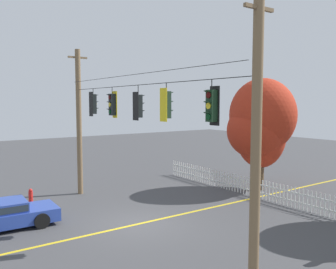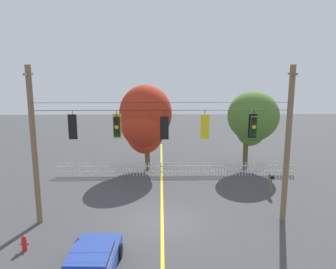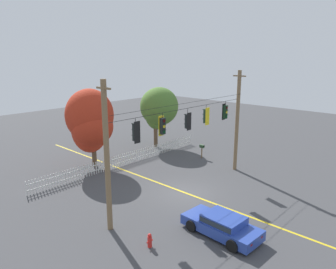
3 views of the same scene
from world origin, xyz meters
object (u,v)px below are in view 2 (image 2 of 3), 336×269
traffic_signal_westbound_side (205,126)px  autumn_maple_mid (253,118)px  fire_hydrant (24,243)px  parked_car (91,263)px  traffic_signal_northbound_primary (164,127)px  autumn_maple_near_fence (145,121)px  roadside_mailbox (271,178)px  traffic_signal_southbound_primary (117,126)px  traffic_signal_northbound_secondary (253,126)px  traffic_signal_eastbound_side (73,126)px

traffic_signal_westbound_side → autumn_maple_mid: autumn_maple_mid is taller
fire_hydrant → parked_car: bearing=-30.6°
traffic_signal_northbound_primary → autumn_maple_near_fence: size_ratio=0.22×
traffic_signal_westbound_side → autumn_maple_mid: 10.92m
parked_car → roadside_mailbox: roadside_mailbox is taller
autumn_maple_near_fence → roadside_mailbox: size_ratio=5.12×
traffic_signal_southbound_primary → traffic_signal_westbound_side: 4.40m
traffic_signal_westbound_side → traffic_signal_northbound_secondary: size_ratio=0.98×
traffic_signal_eastbound_side → traffic_signal_southbound_primary: bearing=0.5°
traffic_signal_westbound_side → traffic_signal_northbound_secondary: bearing=0.5°
traffic_signal_southbound_primary → autumn_maple_mid: 13.50m
parked_car → roadside_mailbox: (9.77, 8.69, 0.45)m
traffic_signal_eastbound_side → parked_car: size_ratio=0.33×
traffic_signal_westbound_side → autumn_maple_near_fence: 9.92m
traffic_signal_northbound_secondary → autumn_maple_near_fence: (-5.88, 9.22, -1.18)m
traffic_signal_eastbound_side → autumn_maple_mid: bearing=39.7°
autumn_maple_mid → roadside_mailbox: bearing=-91.7°
roadside_mailbox → traffic_signal_northbound_primary: bearing=-150.6°
traffic_signal_westbound_side → roadside_mailbox: bearing=38.7°
parked_car → fire_hydrant: bearing=149.4°
traffic_signal_northbound_primary → autumn_maple_mid: 11.98m
autumn_maple_near_fence → parked_car: bearing=-96.1°
traffic_signal_eastbound_side → roadside_mailbox: (11.42, 3.88, -4.08)m
traffic_signal_northbound_secondary → autumn_maple_mid: (2.56, 9.61, -1.08)m
traffic_signal_northbound_secondary → autumn_maple_near_fence: size_ratio=0.22×
autumn_maple_mid → parked_car: bearing=-124.6°
autumn_maple_near_fence → traffic_signal_southbound_primary: bearing=-96.1°
fire_hydrant → autumn_maple_mid: bearing=43.1°
traffic_signal_northbound_secondary → parked_car: (-7.39, -4.84, -4.50)m
traffic_signal_westbound_side → autumn_maple_near_fence: bearing=110.3°
autumn_maple_near_fence → traffic_signal_northbound_secondary: bearing=-57.5°
parked_car → fire_hydrant: 3.93m
traffic_signal_northbound_primary → parked_car: bearing=-121.1°
traffic_signal_eastbound_side → parked_car: bearing=-71.2°
traffic_signal_southbound_primary → parked_car: traffic_signal_southbound_primary is taller
traffic_signal_westbound_side → fire_hydrant: 9.98m
autumn_maple_near_fence → autumn_maple_mid: (8.44, 0.39, 0.10)m
traffic_signal_southbound_primary → fire_hydrant: 6.78m
parked_car → autumn_maple_near_fence: bearing=83.9°
traffic_signal_northbound_secondary → roadside_mailbox: traffic_signal_northbound_secondary is taller
parked_car → fire_hydrant: (-3.38, 2.00, -0.24)m
autumn_maple_mid → traffic_signal_eastbound_side: bearing=-140.3°
traffic_signal_northbound_primary → fire_hydrant: traffic_signal_northbound_primary is taller
traffic_signal_westbound_side → autumn_maple_mid: (5.02, 9.63, -1.10)m
roadside_mailbox → traffic_signal_eastbound_side: bearing=-161.2°
traffic_signal_eastbound_side → traffic_signal_southbound_primary: size_ratio=0.99×
traffic_signal_eastbound_side → traffic_signal_northbound_secondary: bearing=0.1°
traffic_signal_eastbound_side → fire_hydrant: 5.81m
traffic_signal_southbound_primary → traffic_signal_westbound_side: size_ratio=1.01×
traffic_signal_northbound_secondary → traffic_signal_westbound_side: bearing=-179.5°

